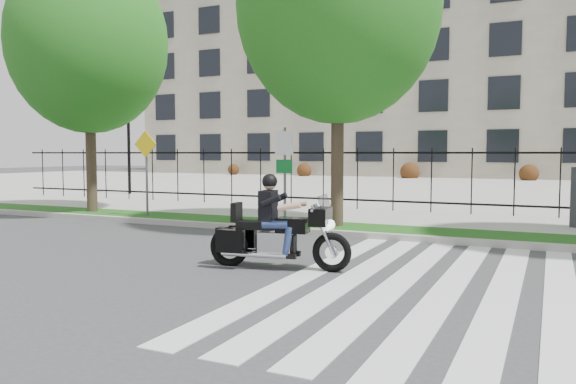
% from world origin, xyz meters
% --- Properties ---
extents(ground, '(120.00, 120.00, 0.00)m').
position_xyz_m(ground, '(0.00, 0.00, 0.00)').
color(ground, '#363638').
rests_on(ground, ground).
extents(curb, '(60.00, 0.20, 0.15)m').
position_xyz_m(curb, '(0.00, 4.10, 0.07)').
color(curb, '#A2A199').
rests_on(curb, ground).
extents(grass_verge, '(60.00, 1.50, 0.15)m').
position_xyz_m(grass_verge, '(0.00, 4.95, 0.07)').
color(grass_verge, '#174912').
rests_on(grass_verge, ground).
extents(sidewalk, '(60.00, 3.50, 0.15)m').
position_xyz_m(sidewalk, '(0.00, 7.45, 0.07)').
color(sidewalk, '#9A9890').
rests_on(sidewalk, ground).
extents(plaza, '(80.00, 34.00, 0.10)m').
position_xyz_m(plaza, '(0.00, 25.00, 0.05)').
color(plaza, '#9A9890').
rests_on(plaza, ground).
extents(crosswalk_stripes, '(5.70, 8.00, 0.01)m').
position_xyz_m(crosswalk_stripes, '(4.83, 0.00, 0.01)').
color(crosswalk_stripes, silver).
rests_on(crosswalk_stripes, ground).
extents(iron_fence, '(30.00, 0.06, 2.00)m').
position_xyz_m(iron_fence, '(0.00, 9.20, 1.15)').
color(iron_fence, black).
rests_on(iron_fence, sidewalk).
extents(office_building, '(60.00, 21.90, 20.15)m').
position_xyz_m(office_building, '(0.00, 44.92, 9.97)').
color(office_building, gray).
rests_on(office_building, ground).
extents(lamp_post_left, '(1.06, 0.70, 4.25)m').
position_xyz_m(lamp_post_left, '(-12.00, 12.00, 3.21)').
color(lamp_post_left, black).
rests_on(lamp_post_left, ground).
extents(street_tree_0, '(4.90, 4.90, 8.09)m').
position_xyz_m(street_tree_0, '(-7.39, 4.95, 5.41)').
color(street_tree_0, '#37291E').
rests_on(street_tree_0, grass_verge).
extents(street_tree_1, '(5.08, 5.08, 8.41)m').
position_xyz_m(street_tree_1, '(0.86, 4.95, 5.63)').
color(street_tree_1, '#37291E').
rests_on(street_tree_1, grass_verge).
extents(sign_pole_regulatory, '(0.50, 0.09, 2.50)m').
position_xyz_m(sign_pole_regulatory, '(-0.44, 4.58, 1.74)').
color(sign_pole_regulatory, '#59595B').
rests_on(sign_pole_regulatory, grass_verge).
extents(sign_pole_warning, '(0.78, 0.09, 2.49)m').
position_xyz_m(sign_pole_warning, '(-4.91, 4.58, 1.74)').
color(sign_pole_warning, '#59595B').
rests_on(sign_pole_warning, grass_verge).
extents(motorcycle_rider, '(2.55, 0.91, 1.97)m').
position_xyz_m(motorcycle_rider, '(1.54, 0.17, 0.66)').
color(motorcycle_rider, black).
rests_on(motorcycle_rider, ground).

